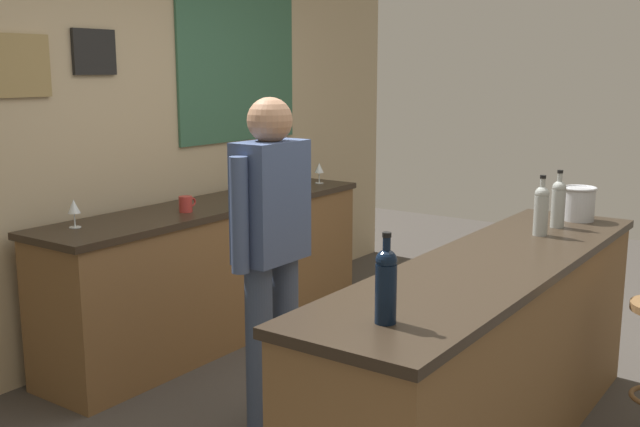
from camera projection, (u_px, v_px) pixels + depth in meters
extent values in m
cube|color=tan|center=(120.00, 126.00, 4.53)|extent=(6.00, 0.06, 2.80)
cube|color=#997F4C|center=(17.00, 66.00, 3.87)|extent=(0.39, 0.02, 0.33)
cube|color=black|center=(94.00, 52.00, 4.26)|extent=(0.29, 0.02, 0.26)
cube|color=#38664C|center=(239.00, 54.00, 5.27)|extent=(1.22, 0.02, 1.23)
cube|color=brown|center=(489.00, 363.00, 3.33)|extent=(2.49, 0.57, 0.88)
cube|color=#2D2319|center=(493.00, 264.00, 3.25)|extent=(2.54, 0.60, 0.04)
cube|color=brown|center=(215.00, 274.00, 4.82)|extent=(2.47, 0.53, 0.86)
cube|color=#2D2319|center=(214.00, 206.00, 4.73)|extent=(2.52, 0.56, 0.04)
cylinder|color=#384766|center=(286.00, 341.00, 3.64)|extent=(0.13, 0.13, 0.86)
cylinder|color=#384766|center=(259.00, 353.00, 3.48)|extent=(0.13, 0.13, 0.86)
cube|color=#3F517A|center=(271.00, 202.00, 3.42)|extent=(0.36, 0.20, 0.56)
sphere|color=#A87A5B|center=(270.00, 120.00, 3.35)|extent=(0.21, 0.21, 0.21)
cylinder|color=#3F517A|center=(299.00, 201.00, 3.60)|extent=(0.08, 0.08, 0.52)
cylinder|color=#3F517A|center=(239.00, 215.00, 3.25)|extent=(0.08, 0.08, 0.52)
cylinder|color=black|center=(386.00, 294.00, 2.42)|extent=(0.07, 0.07, 0.20)
sphere|color=black|center=(386.00, 260.00, 2.39)|extent=(0.07, 0.07, 0.07)
cylinder|color=black|center=(387.00, 251.00, 2.39)|extent=(0.03, 0.03, 0.09)
cylinder|color=black|center=(387.00, 235.00, 2.38)|extent=(0.03, 0.03, 0.02)
cylinder|color=#999E99|center=(541.00, 216.00, 3.70)|extent=(0.07, 0.07, 0.20)
sphere|color=#999E99|center=(542.00, 194.00, 3.68)|extent=(0.07, 0.07, 0.07)
cylinder|color=#999E99|center=(542.00, 187.00, 3.67)|extent=(0.03, 0.03, 0.09)
cylinder|color=black|center=(543.00, 177.00, 3.66)|extent=(0.03, 0.03, 0.02)
cylinder|color=#999E99|center=(558.00, 209.00, 3.89)|extent=(0.07, 0.07, 0.20)
sphere|color=#999E99|center=(559.00, 188.00, 3.87)|extent=(0.07, 0.07, 0.07)
cylinder|color=#999E99|center=(560.00, 182.00, 3.86)|extent=(0.03, 0.03, 0.09)
cylinder|color=black|center=(560.00, 172.00, 3.85)|extent=(0.03, 0.03, 0.02)
cylinder|color=#B7BABF|center=(579.00, 204.00, 4.08)|extent=(0.17, 0.17, 0.18)
torus|color=#B7BABF|center=(580.00, 188.00, 4.06)|extent=(0.19, 0.19, 0.02)
cylinder|color=silver|center=(75.00, 227.00, 4.00)|extent=(0.06, 0.06, 0.00)
cylinder|color=silver|center=(75.00, 220.00, 3.99)|extent=(0.01, 0.01, 0.07)
cone|color=silver|center=(74.00, 206.00, 3.97)|extent=(0.07, 0.07, 0.08)
cylinder|color=silver|center=(319.00, 183.00, 5.56)|extent=(0.06, 0.06, 0.00)
cylinder|color=silver|center=(319.00, 178.00, 5.55)|extent=(0.01, 0.01, 0.07)
cone|color=silver|center=(319.00, 168.00, 5.54)|extent=(0.07, 0.07, 0.08)
cylinder|color=#B2332D|center=(186.00, 204.00, 4.43)|extent=(0.08, 0.08, 0.09)
torus|color=#B2332D|center=(192.00, 202.00, 4.47)|extent=(0.06, 0.01, 0.06)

